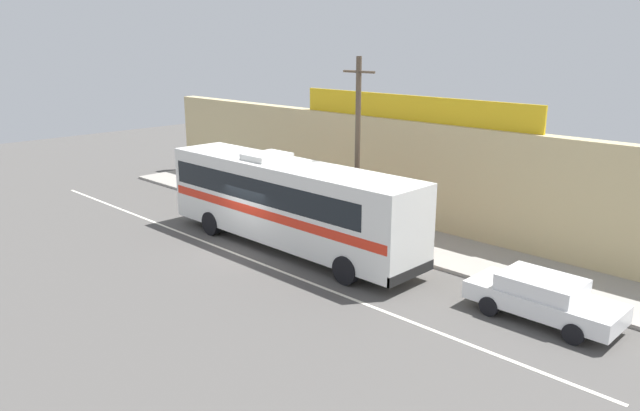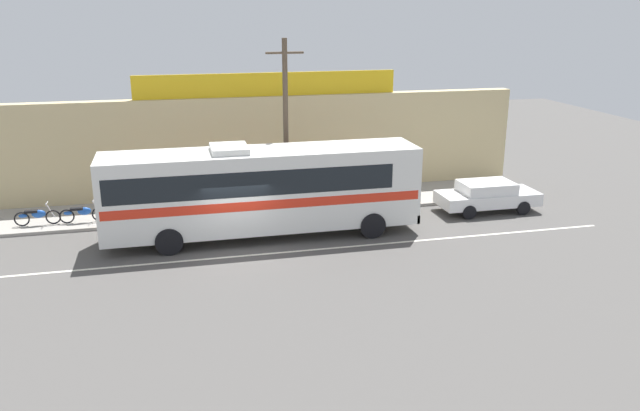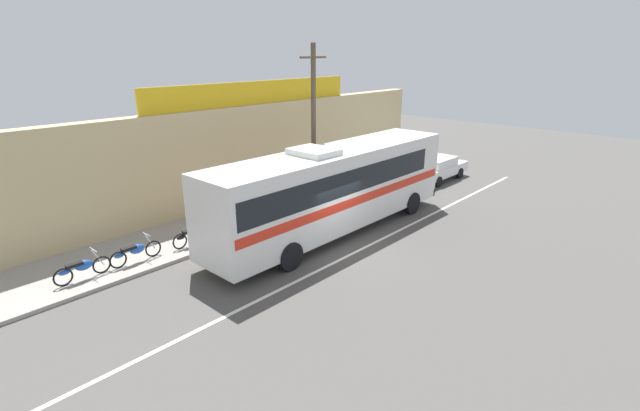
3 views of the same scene
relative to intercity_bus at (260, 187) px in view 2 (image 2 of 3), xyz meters
The scene contains 12 objects.
ground_plane 2.60m from the intercity_bus, 133.60° to the right, with size 70.00×70.00×0.00m, color #4F4C49.
sidewalk_slab 4.65m from the intercity_bus, 105.11° to the left, with size 30.00×3.60×0.14m, color gray.
storefront_facade 6.31m from the intercity_bus, 100.01° to the left, with size 30.00×0.70×4.80m, color tan.
storefront_billboard 7.15m from the intercity_bus, 77.55° to the left, with size 12.52×0.12×1.10m, color gold.
road_center_stripe 3.04m from the intercity_bus, 119.31° to the right, with size 30.00×0.14×0.01m, color silver.
intercity_bus is the anchor object (origin of this frame).
parked_car 10.54m from the intercity_bus, ahead, with size 4.51×1.92×1.37m.
utility_pole 3.56m from the intercity_bus, 59.11° to the left, with size 1.60×0.22×7.50m.
motorcycle_blue 9.61m from the intercity_bus, 160.67° to the left, with size 1.84×0.56×0.94m.
motorcycle_black 5.86m from the intercity_bus, 148.41° to the left, with size 1.95×0.56×0.94m.
motorcycle_red 7.94m from the intercity_bus, 156.60° to the left, with size 1.92×0.56×0.94m.
pedestrian_by_curb 5.01m from the intercity_bus, 51.76° to the left, with size 0.30×0.48×1.63m.
Camera 2 is at (-2.23, -22.90, 8.83)m, focal length 35.75 mm.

